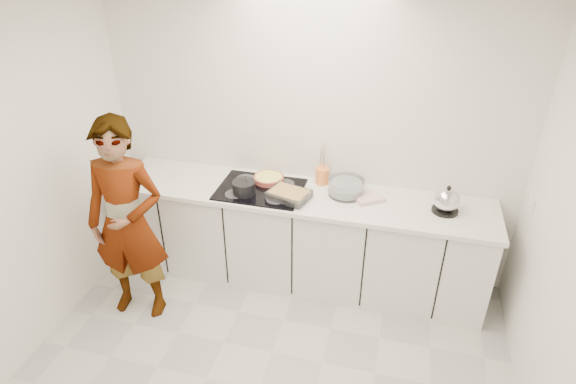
% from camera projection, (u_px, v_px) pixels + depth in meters
% --- Properties ---
extents(ceiling, '(3.60, 3.20, 0.00)m').
position_uv_depth(ceiling, '(240.00, 8.00, 2.16)').
color(ceiling, white).
rests_on(ceiling, wall_back).
extents(wall_back, '(3.60, 0.00, 2.60)m').
position_uv_depth(wall_back, '(310.00, 137.00, 4.15)').
color(wall_back, white).
rests_on(wall_back, ground).
extents(base_cabinets, '(3.20, 0.58, 0.87)m').
position_uv_depth(base_cabinets, '(300.00, 240.00, 4.31)').
color(base_cabinets, white).
rests_on(base_cabinets, floor).
extents(countertop, '(3.24, 0.64, 0.04)m').
position_uv_depth(countertop, '(300.00, 196.00, 4.08)').
color(countertop, white).
rests_on(countertop, base_cabinets).
extents(hob, '(0.72, 0.54, 0.01)m').
position_uv_depth(hob, '(260.00, 189.00, 4.13)').
color(hob, black).
rests_on(hob, countertop).
extents(tart_dish, '(0.32, 0.32, 0.04)m').
position_uv_depth(tart_dish, '(269.00, 178.00, 4.24)').
color(tart_dish, '#B24B3C').
rests_on(tart_dish, hob).
extents(saucepan, '(0.23, 0.23, 0.19)m').
position_uv_depth(saucepan, '(244.00, 187.00, 4.03)').
color(saucepan, black).
rests_on(saucepan, hob).
extents(baking_dish, '(0.38, 0.32, 0.06)m').
position_uv_depth(baking_dish, '(289.00, 194.00, 3.97)').
color(baking_dish, silver).
rests_on(baking_dish, hob).
extents(mixing_bowl, '(0.36, 0.36, 0.14)m').
position_uv_depth(mixing_bowl, '(346.00, 188.00, 4.04)').
color(mixing_bowl, silver).
rests_on(mixing_bowl, countertop).
extents(tea_towel, '(0.28, 0.26, 0.04)m').
position_uv_depth(tea_towel, '(369.00, 198.00, 3.98)').
color(tea_towel, white).
rests_on(tea_towel, countertop).
extents(kettle, '(0.24, 0.24, 0.24)m').
position_uv_depth(kettle, '(447.00, 201.00, 3.78)').
color(kettle, black).
rests_on(kettle, countertop).
extents(utensil_crock, '(0.13, 0.13, 0.15)m').
position_uv_depth(utensil_crock, '(322.00, 176.00, 4.20)').
color(utensil_crock, orange).
rests_on(utensil_crock, countertop).
extents(cook, '(0.68, 0.49, 1.74)m').
position_uv_depth(cook, '(127.00, 223.00, 3.76)').
color(cook, white).
rests_on(cook, floor).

